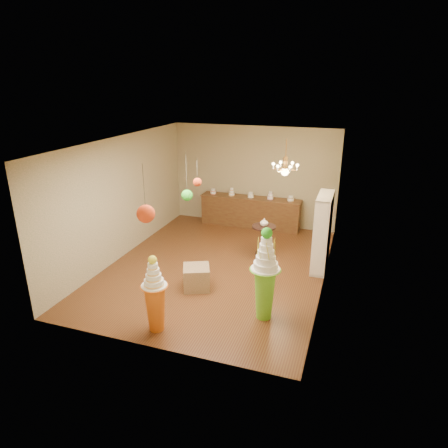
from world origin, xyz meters
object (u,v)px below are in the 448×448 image
(pedestal_orange, at_px, (155,301))
(sideboard, at_px, (250,211))
(pedestal_green, at_px, (265,282))
(round_table, at_px, (264,236))

(pedestal_orange, distance_m, sideboard, 5.73)
(pedestal_green, distance_m, round_table, 2.91)
(pedestal_green, height_order, pedestal_orange, pedestal_green)
(sideboard, bearing_deg, pedestal_green, -71.64)
(pedestal_orange, xyz_separation_m, sideboard, (0.17, 5.73, -0.10))
(sideboard, relative_size, round_table, 3.89)
(pedestal_green, relative_size, round_table, 2.33)
(round_table, bearing_deg, sideboard, 114.59)
(pedestal_green, distance_m, sideboard, 4.99)
(pedestal_orange, relative_size, round_table, 1.87)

